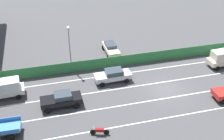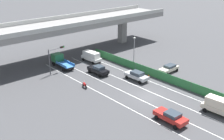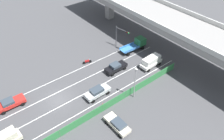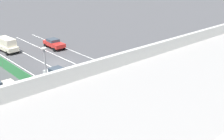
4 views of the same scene
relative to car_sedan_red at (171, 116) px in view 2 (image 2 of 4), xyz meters
The scene contains 18 objects.
ground_plane 7.71m from the car_sedan_red, 63.78° to the left, with size 300.00×300.00×0.00m, color #424244.
lane_line_left_edge 10.11m from the car_sedan_red, 98.52° to the left, with size 0.14×42.16×0.01m, color silver.
lane_line_mid_left 10.15m from the car_sedan_red, 79.97° to the left, with size 0.14×42.16×0.01m, color silver.
lane_line_mid_right 11.18m from the car_sedan_red, 63.28° to the left, with size 0.14×42.16×0.01m, color silver.
lane_line_right_edge 12.97m from the car_sedan_red, 50.31° to the left, with size 0.14×42.16×0.01m, color silver.
elevated_overpass 33.74m from the car_sedan_red, 84.15° to the left, with size 59.85×9.66×8.45m.
green_fence 14.31m from the car_sedan_red, 44.10° to the left, with size 0.10×38.26×1.58m.
car_sedan_red is the anchor object (origin of this frame).
car_van_cream 7.53m from the car_sedan_red, 25.13° to the right, with size 2.25×4.81×2.34m.
car_sedan_silver 14.48m from the car_sedan_red, 61.76° to the left, with size 2.06×4.72×1.66m.
car_sedan_black 19.95m from the car_sedan_red, 80.00° to the left, with size 2.04×4.64×1.69m.
car_van_white 27.01m from the car_sedan_red, 75.41° to the left, with size 2.24×4.94×2.23m.
flatbed_truck_blue 28.28m from the car_sedan_red, 89.35° to the left, with size 2.42×6.20×2.43m.
motorcycle 16.62m from the car_sedan_red, 97.23° to the left, with size 0.75×1.91×0.93m.
parked_sedan_cream 18.09m from the car_sedan_red, 38.09° to the left, with size 4.55×2.00×1.50m.
traffic_light 25.91m from the car_sedan_red, 94.86° to the left, with size 3.84×0.81×5.04m.
street_lamp 20.92m from the car_sedan_red, 57.92° to the left, with size 0.60×0.36×6.38m.
traffic_cone 15.27m from the car_sedan_red, 52.16° to the left, with size 0.47×0.47×0.71m.
Camera 2 is at (-29.95, -25.05, 19.80)m, focal length 43.52 mm.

